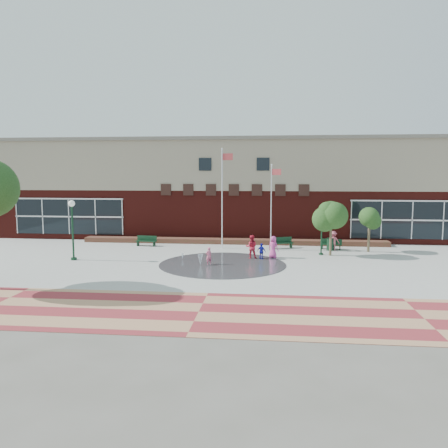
# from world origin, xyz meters

# --- Properties ---
(ground) EXTENTS (120.00, 120.00, 0.00)m
(ground) POSITION_xyz_m (0.00, 0.00, 0.00)
(ground) COLOR #666056
(ground) RESTS_ON ground
(plaza_concrete) EXTENTS (46.00, 18.00, 0.01)m
(plaza_concrete) POSITION_xyz_m (0.00, 4.00, 0.00)
(plaza_concrete) COLOR #A8A8A0
(plaza_concrete) RESTS_ON ground
(paver_band) EXTENTS (46.00, 6.00, 0.01)m
(paver_band) POSITION_xyz_m (0.00, -7.00, 0.00)
(paver_band) COLOR maroon
(paver_band) RESTS_ON ground
(splash_pad) EXTENTS (8.40, 8.40, 0.01)m
(splash_pad) POSITION_xyz_m (0.00, 3.00, 0.00)
(splash_pad) COLOR #383A3D
(splash_pad) RESTS_ON ground
(library_building) EXTENTS (44.40, 10.40, 9.20)m
(library_building) POSITION_xyz_m (0.00, 17.48, 4.64)
(library_building) COLOR #501310
(library_building) RESTS_ON ground
(flower_bed) EXTENTS (26.00, 1.20, 0.40)m
(flower_bed) POSITION_xyz_m (0.00, 11.60, 0.00)
(flower_bed) COLOR maroon
(flower_bed) RESTS_ON ground
(flagpole_left) EXTENTS (0.94, 0.20, 8.01)m
(flagpole_left) POSITION_xyz_m (-0.63, 9.15, 4.46)
(flagpole_left) COLOR silver
(flagpole_left) RESTS_ON ground
(flagpole_right) EXTENTS (0.80, 0.31, 6.75)m
(flagpole_right) POSITION_xyz_m (3.25, 8.77, 3.77)
(flagpole_right) COLOR silver
(flagpole_right) RESTS_ON ground
(lamp_left) EXTENTS (0.44, 0.44, 4.18)m
(lamp_left) POSITION_xyz_m (-10.50, 3.45, 2.60)
(lamp_left) COLOR #13331E
(lamp_left) RESTS_ON ground
(lamp_right) EXTENTS (0.36, 0.36, 3.39)m
(lamp_right) POSITION_xyz_m (6.92, 7.13, 2.11)
(lamp_right) COLOR #13331E
(lamp_right) RESTS_ON ground
(bench_left) EXTENTS (1.77, 0.69, 0.87)m
(bench_left) POSITION_xyz_m (-7.07, 9.65, 0.28)
(bench_left) COLOR #13331E
(bench_left) RESTS_ON ground
(bench_mid) EXTENTS (1.85, 1.13, 0.90)m
(bench_mid) POSITION_xyz_m (4.14, 9.66, 0.29)
(bench_mid) COLOR #13331E
(bench_mid) RESTS_ON ground
(bench_right) EXTENTS (1.69, 0.82, 0.82)m
(bench_right) POSITION_xyz_m (8.00, 9.61, 0.26)
(bench_right) COLOR #13331E
(bench_right) RESTS_ON ground
(trash_can) EXTENTS (0.61, 0.61, 1.00)m
(trash_can) POSITION_xyz_m (7.86, 9.09, 0.51)
(trash_can) COLOR #13331E
(trash_can) RESTS_ON ground
(tree_mid) EXTENTS (2.61, 2.61, 4.40)m
(tree_mid) POSITION_xyz_m (7.56, 6.91, 3.21)
(tree_mid) COLOR #4C3F2B
(tree_mid) RESTS_ON ground
(tree_small_right) EXTENTS (2.10, 2.10, 3.59)m
(tree_small_right) POSITION_xyz_m (10.69, 8.74, 2.62)
(tree_small_right) COLOR #4C3F2B
(tree_small_right) RESTS_ON ground
(water_jet_a) EXTENTS (0.37, 0.37, 0.71)m
(water_jet_a) POSITION_xyz_m (-1.41, 2.53, 0.00)
(water_jet_a) COLOR white
(water_jet_a) RESTS_ON ground
(water_jet_b) EXTENTS (0.20, 0.20, 0.45)m
(water_jet_b) POSITION_xyz_m (-2.96, 4.31, 0.00)
(water_jet_b) COLOR white
(water_jet_b) RESTS_ON ground
(child_splash) EXTENTS (0.51, 0.49, 1.18)m
(child_splash) POSITION_xyz_m (-0.90, 2.86, 0.59)
(child_splash) COLOR #EE648B
(child_splash) RESTS_ON ground
(adult_red) EXTENTS (0.86, 0.69, 1.69)m
(adult_red) POSITION_xyz_m (1.82, 5.24, 0.84)
(adult_red) COLOR red
(adult_red) RESTS_ON ground
(adult_pink) EXTENTS (0.92, 0.84, 1.58)m
(adult_pink) POSITION_xyz_m (3.37, 5.63, 0.79)
(adult_pink) COLOR #D44297
(adult_pink) RESTS_ON ground
(child_blue) EXTENTS (0.73, 0.58, 1.16)m
(child_blue) POSITION_xyz_m (2.55, 4.95, 0.58)
(child_blue) COLOR #1519A5
(child_blue) RESTS_ON ground
(person_bench) EXTENTS (1.08, 0.73, 1.55)m
(person_bench) POSITION_xyz_m (8.08, 9.09, 0.77)
(person_bench) COLOR #C25366
(person_bench) RESTS_ON ground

